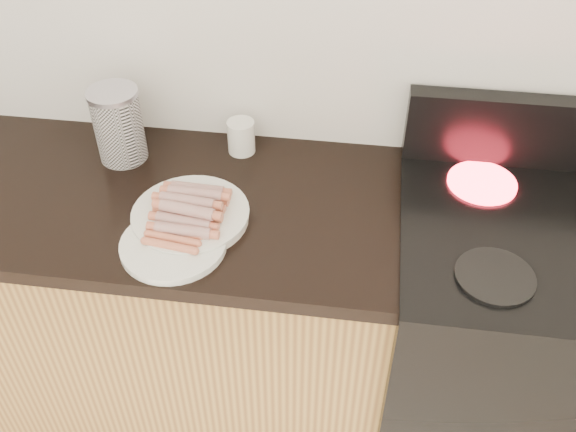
# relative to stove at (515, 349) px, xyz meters

# --- Properties ---
(wall_back) EXTENTS (4.00, 0.04, 2.60)m
(wall_back) POSITION_rel_stove_xyz_m (-0.78, 0.32, 0.84)
(wall_back) COLOR silver
(wall_back) RESTS_ON ground
(cabinet_base) EXTENTS (2.20, 0.59, 0.86)m
(cabinet_base) POSITION_rel_stove_xyz_m (-1.48, 0.01, -0.03)
(cabinet_base) COLOR #AE843F
(cabinet_base) RESTS_ON floor
(stove) EXTENTS (0.76, 0.65, 0.91)m
(stove) POSITION_rel_stove_xyz_m (0.00, 0.00, 0.00)
(stove) COLOR black
(stove) RESTS_ON floor
(stove_panel) EXTENTS (0.76, 0.06, 0.20)m
(stove_panel) POSITION_rel_stove_xyz_m (0.00, 0.28, 0.55)
(stove_panel) COLOR black
(stove_panel) RESTS_ON stove
(burner_near_left) EXTENTS (0.18, 0.18, 0.01)m
(burner_near_left) POSITION_rel_stove_xyz_m (-0.17, -0.17, 0.46)
(burner_near_left) COLOR black
(burner_near_left) RESTS_ON stove
(burner_far_left) EXTENTS (0.18, 0.18, 0.01)m
(burner_far_left) POSITION_rel_stove_xyz_m (-0.17, 0.17, 0.46)
(burner_far_left) COLOR #FF1E2D
(burner_far_left) RESTS_ON stove
(main_plate) EXTENTS (0.36, 0.36, 0.02)m
(main_plate) POSITION_rel_stove_xyz_m (-0.90, -0.06, 0.45)
(main_plate) COLOR white
(main_plate) RESTS_ON counter_slab
(side_plate) EXTENTS (0.31, 0.31, 0.02)m
(side_plate) POSITION_rel_stove_xyz_m (-0.91, -0.16, 0.45)
(side_plate) COLOR white
(side_plate) RESTS_ON counter_slab
(hotdog_pile) EXTENTS (0.14, 0.20, 0.05)m
(hotdog_pile) POSITION_rel_stove_xyz_m (-0.90, -0.06, 0.49)
(hotdog_pile) COLOR maroon
(hotdog_pile) RESTS_ON main_plate
(plain_sausages) EXTENTS (0.13, 0.09, 0.02)m
(plain_sausages) POSITION_rel_stove_xyz_m (-0.91, -0.16, 0.47)
(plain_sausages) COLOR #C66D4D
(plain_sausages) RESTS_ON side_plate
(canister) EXTENTS (0.14, 0.14, 0.21)m
(canister) POSITION_rel_stove_xyz_m (-1.15, 0.17, 0.55)
(canister) COLOR white
(canister) RESTS_ON counter_slab
(mug) EXTENTS (0.09, 0.09, 0.10)m
(mug) POSITION_rel_stove_xyz_m (-0.83, 0.24, 0.49)
(mug) COLOR white
(mug) RESTS_ON counter_slab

